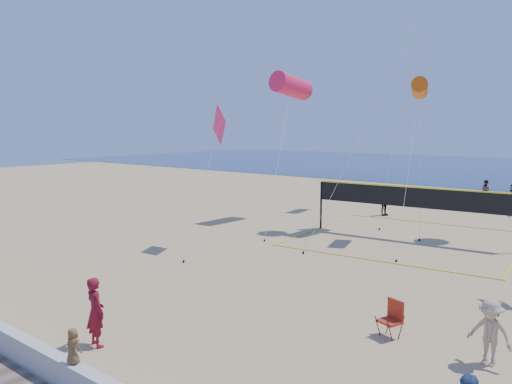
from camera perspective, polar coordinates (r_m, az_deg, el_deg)
The scene contains 11 objects.
ground at distance 12.64m, azimuth -5.47°, elevation -17.78°, with size 120.00×120.00×0.00m, color tan.
woman at distance 13.20m, azimuth -17.87°, elevation -12.91°, with size 0.64×0.42×1.74m, color maroon.
toddler at distance 11.21m, azimuth -20.17°, elevation -16.18°, with size 0.36×0.24×0.75m, color brown.
bystander_b at distance 12.85m, azimuth 25.16°, elevation -14.34°, with size 0.99×0.57×1.53m, color tan.
far_person_0 at distance 31.40m, azimuth 14.45°, elevation -1.09°, with size 1.00×0.42×1.70m, color gray.
far_person_3 at distance 39.58m, azimuth 24.82°, elevation 0.09°, with size 0.77×0.60×1.58m, color gray.
camp_chair at distance 13.66m, azimuth 15.31°, elevation -13.55°, with size 0.65×0.76×1.08m.
volleyball_net at distance 24.99m, azimuth 17.20°, elevation -1.20°, with size 10.39×10.25×2.57m.
kite_0 at distance 29.45m, azimuth 4.04°, elevation 11.98°, with size 3.24×7.34×8.51m.
kite_2 at distance 24.87m, azimuth 18.20°, elevation 11.19°, with size 1.70×5.47×7.66m.
kite_3 at distance 22.08m, azimuth -4.36°, elevation 7.17°, with size 1.62×3.45×6.39m.
Camera 1 is at (7.98, -8.20, 5.38)m, focal length 35.00 mm.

